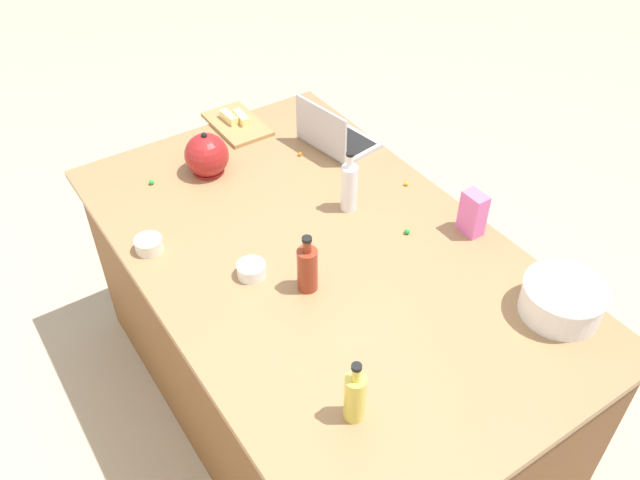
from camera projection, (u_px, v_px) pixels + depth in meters
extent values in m
plane|color=#B7A88E|center=(320.00, 400.00, 2.96)|extent=(12.00, 12.00, 0.00)
cube|color=brown|center=(320.00, 336.00, 2.67)|extent=(1.93, 1.15, 0.87)
cube|color=#9E754C|center=(320.00, 254.00, 2.37)|extent=(1.99, 1.21, 0.03)
cube|color=#B7B7BC|center=(340.00, 141.00, 2.89)|extent=(0.34, 0.26, 0.02)
cube|color=black|center=(342.00, 138.00, 2.89)|extent=(0.29, 0.19, 0.00)
cube|color=#B7B7BC|center=(321.00, 128.00, 2.76)|extent=(0.30, 0.06, 0.20)
cube|color=#333842|center=(322.00, 128.00, 2.76)|extent=(0.27, 0.04, 0.18)
cylinder|color=white|center=(562.00, 300.00, 2.11)|extent=(0.26, 0.26, 0.11)
cylinder|color=black|center=(562.00, 299.00, 2.10)|extent=(0.21, 0.21, 0.10)
torus|color=white|center=(566.00, 288.00, 2.07)|extent=(0.27, 0.27, 0.02)
cylinder|color=#DBC64C|center=(355.00, 398.00, 1.80)|extent=(0.06, 0.06, 0.16)
cylinder|color=#DBC64C|center=(356.00, 374.00, 1.73)|extent=(0.03, 0.03, 0.05)
cylinder|color=black|center=(357.00, 367.00, 1.71)|extent=(0.03, 0.03, 0.01)
cylinder|color=white|center=(349.00, 188.00, 2.49)|extent=(0.06, 0.06, 0.19)
cylinder|color=white|center=(350.00, 161.00, 2.41)|extent=(0.03, 0.03, 0.05)
cylinder|color=black|center=(350.00, 154.00, 2.39)|extent=(0.03, 0.03, 0.01)
cylinder|color=maroon|center=(307.00, 270.00, 2.17)|extent=(0.07, 0.07, 0.16)
cylinder|color=maroon|center=(307.00, 246.00, 2.10)|extent=(0.03, 0.03, 0.05)
cylinder|color=black|center=(307.00, 239.00, 2.08)|extent=(0.03, 0.03, 0.01)
cylinder|color=maroon|center=(209.00, 170.00, 2.73)|extent=(0.13, 0.13, 0.01)
sphere|color=maroon|center=(207.00, 155.00, 2.68)|extent=(0.18, 0.18, 0.18)
cone|color=maroon|center=(197.00, 142.00, 2.72)|extent=(0.08, 0.03, 0.07)
sphere|color=black|center=(204.00, 135.00, 2.62)|extent=(0.02, 0.02, 0.02)
cube|color=#AD7F4C|center=(237.00, 124.00, 2.99)|extent=(0.33, 0.20, 0.02)
cube|color=#F4E58C|center=(241.00, 118.00, 2.98)|extent=(0.11, 0.04, 0.04)
cube|color=#F4E58C|center=(229.00, 117.00, 2.98)|extent=(0.11, 0.04, 0.04)
cylinder|color=white|center=(251.00, 270.00, 2.25)|extent=(0.10, 0.10, 0.05)
cylinder|color=beige|center=(149.00, 245.00, 2.35)|extent=(0.10, 0.10, 0.05)
cube|color=pink|center=(473.00, 213.00, 2.39)|extent=(0.09, 0.06, 0.17)
sphere|color=orange|center=(300.00, 154.00, 2.81)|extent=(0.02, 0.02, 0.02)
sphere|color=yellow|center=(305.00, 244.00, 2.38)|extent=(0.02, 0.02, 0.02)
sphere|color=yellow|center=(406.00, 184.00, 2.65)|extent=(0.02, 0.02, 0.02)
sphere|color=green|center=(407.00, 232.00, 2.43)|extent=(0.02, 0.02, 0.02)
sphere|color=green|center=(151.00, 182.00, 2.66)|extent=(0.02, 0.02, 0.02)
sphere|color=#CC3399|center=(219.00, 155.00, 2.80)|extent=(0.02, 0.02, 0.02)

